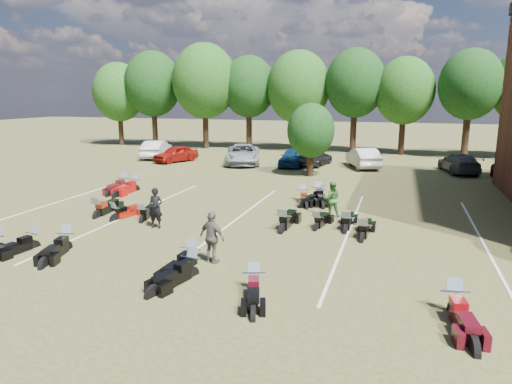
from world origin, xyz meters
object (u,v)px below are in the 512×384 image
at_px(motorcycle_3, 191,277).
at_px(motorcycle_7, 116,220).
at_px(motorcycle_0, 33,248).
at_px(person_green, 332,199).
at_px(motorcycle_14, 124,189).
at_px(car_4, 293,157).
at_px(person_grey, 212,237).
at_px(person_black, 156,208).
at_px(car_0, 176,154).

bearing_deg(motorcycle_3, motorcycle_7, 155.60).
xyz_separation_m(motorcycle_0, motorcycle_3, (6.65, -0.71, 0.00)).
bearing_deg(motorcycle_0, person_green, 45.13).
bearing_deg(motorcycle_14, motorcycle_0, -81.40).
bearing_deg(motorcycle_3, motorcycle_0, -171.50).
height_order(car_4, motorcycle_14, car_4).
height_order(car_4, person_green, person_green).
distance_m(motorcycle_3, motorcycle_7, 7.70).
bearing_deg(motorcycle_14, person_grey, -51.58).
relative_size(person_black, person_green, 1.05).
relative_size(person_black, person_grey, 0.97).
bearing_deg(motorcycle_7, motorcycle_14, -44.10).
distance_m(car_0, motorcycle_7, 17.92).
distance_m(car_4, motorcycle_14, 13.89).
bearing_deg(person_green, motorcycle_14, -25.05).
distance_m(person_black, person_green, 7.84).
bearing_deg(person_green, car_4, -84.53).
distance_m(car_0, motorcycle_0, 21.71).
distance_m(person_green, motorcycle_7, 9.74).
relative_size(car_0, car_4, 0.95).
height_order(person_black, person_green, person_black).
height_order(person_black, motorcycle_3, person_black).
xyz_separation_m(car_0, motorcycle_14, (2.27, -11.02, -0.67)).
xyz_separation_m(car_4, motorcycle_3, (1.97, -22.45, -0.71)).
bearing_deg(motorcycle_7, person_green, -143.22).
bearing_deg(car_4, person_green, -70.50).
xyz_separation_m(person_grey, motorcycle_3, (-0.18, -1.30, -0.88)).
bearing_deg(car_4, motorcycle_3, -85.15).
xyz_separation_m(person_black, person_grey, (3.83, -3.04, 0.03)).
height_order(person_green, motorcycle_7, person_green).
relative_size(person_grey, motorcycle_7, 0.83).
distance_m(motorcycle_3, motorcycle_14, 14.36).
bearing_deg(motorcycle_14, motorcycle_3, -55.76).
relative_size(car_4, motorcycle_7, 1.96).
height_order(person_grey, motorcycle_14, person_grey).
relative_size(person_green, motorcycle_0, 0.81).
relative_size(person_black, motorcycle_0, 0.85).
distance_m(person_green, motorcycle_3, 8.96).
height_order(person_grey, motorcycle_0, person_grey).
relative_size(motorcycle_0, motorcycle_14, 0.81).
bearing_deg(motorcycle_14, car_4, 50.18).
xyz_separation_m(car_4, person_grey, (2.15, -21.16, 0.17)).
xyz_separation_m(motorcycle_0, motorcycle_14, (-2.83, 10.07, 0.00)).
relative_size(car_4, motorcycle_14, 1.67).
distance_m(person_black, motorcycle_7, 2.54).
distance_m(person_grey, motorcycle_3, 1.58).
xyz_separation_m(motorcycle_3, motorcycle_7, (-5.99, 4.84, 0.00)).
distance_m(person_green, motorcycle_0, 12.40).
bearing_deg(motorcycle_0, motorcycle_3, 0.74).
bearing_deg(person_grey, motorcycle_0, 24.50).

